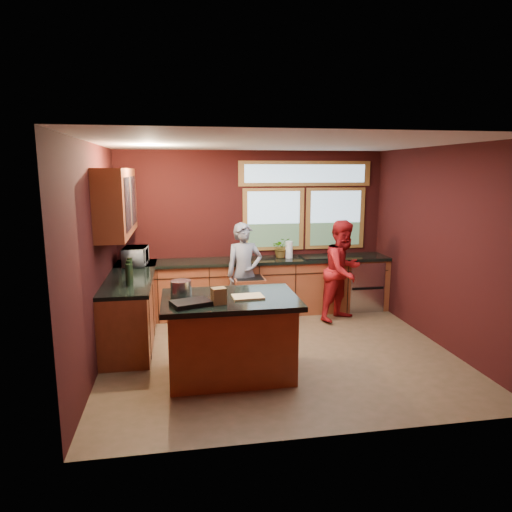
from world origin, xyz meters
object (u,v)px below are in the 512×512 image
object	(u,v)px
stock_pot	(181,288)
person_grey	(244,274)
cutting_board	(248,297)
island	(230,336)
person_red	(343,271)

from	to	relation	value
stock_pot	person_grey	bearing A→B (deg)	59.71
person_grey	cutting_board	xyz separation A→B (m)	(-0.23, -1.88, 0.16)
island	person_red	distance (m)	2.66
island	stock_pot	xyz separation A→B (m)	(-0.55, 0.15, 0.56)
stock_pot	person_red	bearing A→B (deg)	31.50
island	person_grey	bearing A→B (deg)	76.75
person_red	cutting_board	size ratio (longest dim) A/B	4.60
stock_pot	island	bearing A→B (deg)	-15.26
person_grey	person_red	size ratio (longest dim) A/B	0.98
person_red	cutting_board	xyz separation A→B (m)	(-1.80, -1.76, 0.15)
island	person_grey	size ratio (longest dim) A/B	0.98
person_grey	stock_pot	size ratio (longest dim) A/B	6.60
person_grey	person_red	xyz separation A→B (m)	(1.57, -0.11, 0.01)
person_grey	stock_pot	world-z (taller)	person_grey
island	cutting_board	size ratio (longest dim) A/B	4.43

